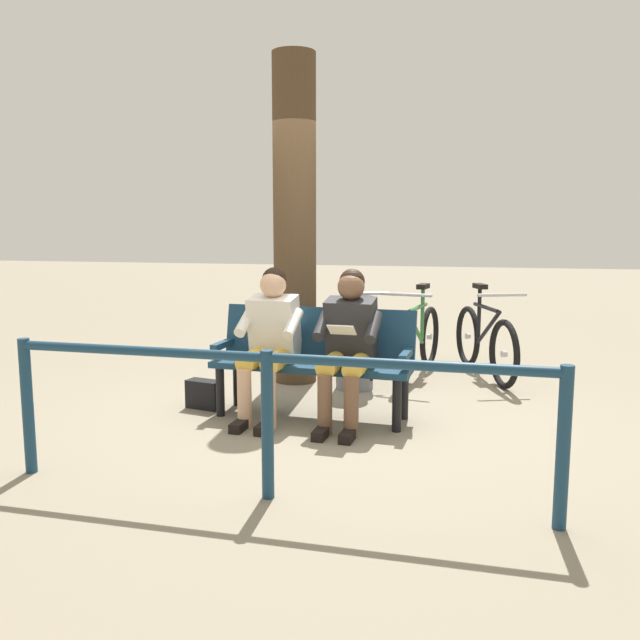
{
  "coord_description": "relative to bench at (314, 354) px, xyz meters",
  "views": [
    {
      "loc": [
        -1.05,
        5.06,
        1.53
      ],
      "look_at": [
        0.18,
        -0.18,
        0.75
      ],
      "focal_mm": 36.68,
      "sensor_mm": 36.0,
      "label": 1
    }
  ],
  "objects": [
    {
      "name": "railing_fence",
      "position": [
        -0.14,
        1.66,
        0.09
      ],
      "size": [
        3.19,
        0.13,
        0.85
      ],
      "rotation": [
        0.0,
        0.0,
        -0.02
      ],
      "color": "navy",
      "rests_on": "ground"
    },
    {
      "name": "handbag",
      "position": [
        0.95,
        0.03,
        -0.39
      ],
      "size": [
        0.32,
        0.2,
        0.24
      ],
      "primitive_type": "cube",
      "rotation": [
        0.0,
        0.0,
        -0.21
      ],
      "color": "black",
      "rests_on": "ground"
    },
    {
      "name": "bicycle_silver",
      "position": [
        -0.7,
        -1.58,
        -0.15
      ],
      "size": [
        0.49,
        1.66,
        0.94
      ],
      "rotation": [
        0.0,
        0.0,
        1.39
      ],
      "color": "black",
      "rests_on": "ground"
    },
    {
      "name": "person_companion",
      "position": [
        0.33,
        0.15,
        0.16
      ],
      "size": [
        0.51,
        0.78,
        1.2
      ],
      "rotation": [
        0.0,
        0.0,
        -0.06
      ],
      "color": "white",
      "rests_on": "ground"
    },
    {
      "name": "bench",
      "position": [
        0.0,
        0.0,
        0.0
      ],
      "size": [
        1.62,
        0.57,
        0.87
      ],
      "rotation": [
        0.0,
        0.0,
        -0.06
      ],
      "color": "navy",
      "rests_on": "ground"
    },
    {
      "name": "ground_plane",
      "position": [
        -0.18,
        -0.03,
        -0.51
      ],
      "size": [
        40.0,
        40.0,
        0.0
      ],
      "primitive_type": "plane",
      "color": "gray"
    },
    {
      "name": "person_reading",
      "position": [
        -0.31,
        0.18,
        0.16
      ],
      "size": [
        0.51,
        0.78,
        1.2
      ],
      "rotation": [
        0.0,
        0.0,
        -0.06
      ],
      "color": "#262628",
      "rests_on": "ground"
    },
    {
      "name": "tree_trunk",
      "position": [
        0.46,
        -1.11,
        1.06
      ],
      "size": [
        0.41,
        0.41,
        3.13
      ],
      "primitive_type": "cylinder",
      "color": "#4C3823",
      "rests_on": "ground"
    },
    {
      "name": "bicycle_orange",
      "position": [
        -0.07,
        -1.57,
        -0.15
      ],
      "size": [
        0.69,
        1.6,
        0.94
      ],
      "rotation": [
        0.0,
        0.0,
        1.92
      ],
      "color": "black",
      "rests_on": "ground"
    },
    {
      "name": "bicycle_green",
      "position": [
        -1.36,
        -1.74,
        -0.15
      ],
      "size": [
        0.68,
        1.6,
        0.94
      ],
      "rotation": [
        0.0,
        0.0,
        1.91
      ],
      "color": "black",
      "rests_on": "ground"
    },
    {
      "name": "litter_bin",
      "position": [
        -0.16,
        -0.94,
        -0.07
      ],
      "size": [
        0.37,
        0.37,
        0.87
      ],
      "color": "slate",
      "rests_on": "ground"
    }
  ]
}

